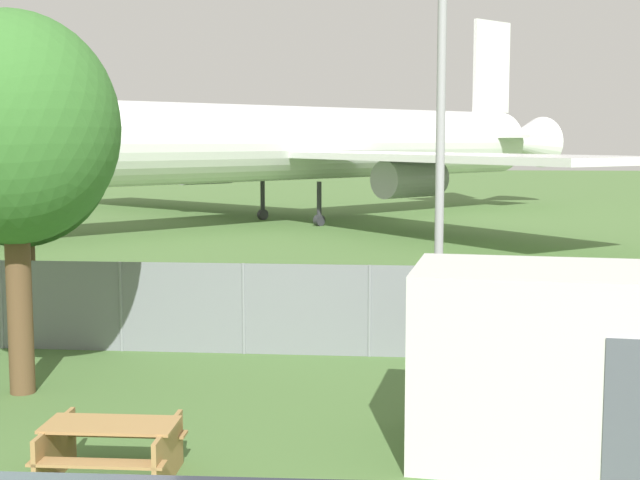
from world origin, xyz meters
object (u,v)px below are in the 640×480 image
at_px(airplane, 267,144).
at_px(tree_far_right, 20,146).
at_px(picnic_bench_open_grass, 111,445).
at_px(portable_cabin, 577,364).
at_px(tree_near_hangar, 13,130).

distance_m(airplane, tree_far_right, 23.94).
bearing_deg(picnic_bench_open_grass, portable_cabin, 13.01).
height_order(airplane, tree_near_hangar, airplane).
xyz_separation_m(portable_cabin, picnic_bench_open_grass, (-6.03, -1.39, -0.84)).
height_order(portable_cabin, tree_near_hangar, tree_near_hangar).
height_order(airplane, picnic_bench_open_grass, airplane).
height_order(portable_cabin, picnic_bench_open_grass, portable_cabin).
height_order(picnic_bench_open_grass, tree_near_hangar, tree_near_hangar).
distance_m(picnic_bench_open_grass, tree_near_hangar, 6.16).
xyz_separation_m(airplane, picnic_bench_open_grass, (3.17, -34.16, -3.60)).
xyz_separation_m(airplane, portable_cabin, (9.20, -32.76, -2.77)).
bearing_deg(picnic_bench_open_grass, airplane, 95.31).
bearing_deg(airplane, tree_near_hangar, 43.55).
bearing_deg(tree_near_hangar, picnic_bench_open_grass, -53.00).
height_order(portable_cabin, tree_far_right, tree_far_right).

